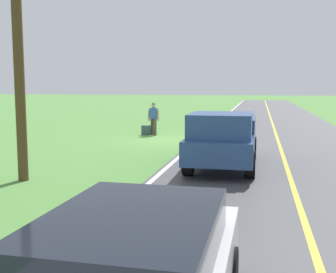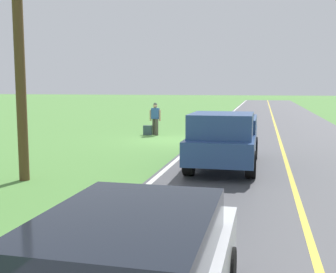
{
  "view_description": "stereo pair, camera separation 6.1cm",
  "coord_description": "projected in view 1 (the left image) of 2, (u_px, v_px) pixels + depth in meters",
  "views": [
    {
      "loc": [
        -4.23,
        19.88,
        2.64
      ],
      "look_at": [
        -2.31,
        11.14,
        1.55
      ],
      "focal_mm": 44.75,
      "sensor_mm": 36.0,
      "label": 1
    },
    {
      "loc": [
        -4.29,
        19.87,
        2.64
      ],
      "look_at": [
        -2.31,
        11.14,
        1.55
      ],
      "focal_mm": 44.75,
      "sensor_mm": 36.0,
      "label": 2
    }
  ],
  "objects": [
    {
      "name": "hitchhiker_walking",
      "position": [
        154.0,
        117.0,
        22.51
      ],
      "size": [
        0.62,
        0.52,
        1.75
      ],
      "color": "#4C473D",
      "rests_on": "ground"
    },
    {
      "name": "suitcase_carried",
      "position": [
        146.0,
        130.0,
        22.62
      ],
      "size": [
        0.47,
        0.22,
        0.51
      ],
      "primitive_type": "cube",
      "rotation": [
        0.0,
        0.0,
        1.54
      ],
      "color": "#384C56",
      "rests_on": "ground"
    },
    {
      "name": "utility_pole_roadside",
      "position": [
        17.0,
        22.0,
        11.24
      ],
      "size": [
        0.28,
        0.28,
        8.69
      ],
      "primitive_type": "cylinder",
      "color": "brown",
      "rests_on": "ground"
    },
    {
      "name": "road_surface",
      "position": [
        279.0,
        143.0,
        19.41
      ],
      "size": [
        7.98,
        120.0,
        0.0
      ],
      "primitive_type": "cube",
      "color": "#47474C",
      "rests_on": "ground"
    },
    {
      "name": "ground_plane",
      "position": [
        171.0,
        140.0,
        20.5
      ],
      "size": [
        200.0,
        200.0,
        0.0
      ],
      "primitive_type": "plane",
      "color": "#568E42"
    },
    {
      "name": "pickup_truck_passing",
      "position": [
        223.0,
        138.0,
        13.54
      ],
      "size": [
        2.1,
        5.4,
        1.82
      ],
      "color": "#2D4C84",
      "rests_on": "ground"
    },
    {
      "name": "lane_centre_line",
      "position": [
        279.0,
        143.0,
        19.41
      ],
      "size": [
        0.14,
        117.6,
        0.0
      ],
      "primitive_type": "cube",
      "color": "gold",
      "rests_on": "ground"
    },
    {
      "name": "lane_edge_line",
      "position": [
        197.0,
        141.0,
        20.21
      ],
      "size": [
        0.16,
        117.6,
        0.0
      ],
      "primitive_type": "cube",
      "color": "silver",
      "rests_on": "ground"
    }
  ]
}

